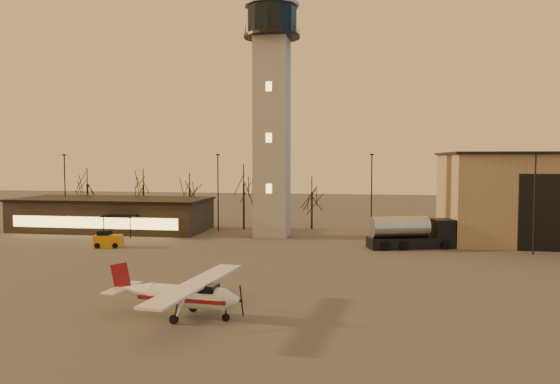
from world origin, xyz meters
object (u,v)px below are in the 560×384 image
Objects in this scene: control_tower at (272,102)px; fuel_truck at (411,235)px; terminal at (112,214)px; cessna_front at (190,300)px; service_cart at (108,241)px.

fuel_truck is at bearing -20.31° from control_tower.
fuel_truck is at bearing -11.81° from terminal.
fuel_truck is at bearing 68.73° from cessna_front.
control_tower is at bearing 142.42° from fuel_truck.
terminal is at bearing 104.74° from service_cart.
service_cart is (-17.47, 23.55, -0.40)m from cessna_front.
control_tower reaches higher than service_cart.
cessna_front is at bearing -63.50° from service_cart.
cessna_front is at bearing -57.27° from terminal.
terminal is at bearing 174.85° from control_tower.
fuel_truck reaches higher than service_cart.
service_cart is at bearing 132.68° from cessna_front.
terminal is at bearing 128.84° from cessna_front.
control_tower reaches higher than fuel_truck.
service_cart is at bearing -65.18° from terminal.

